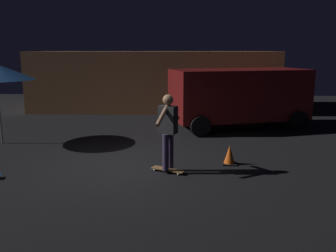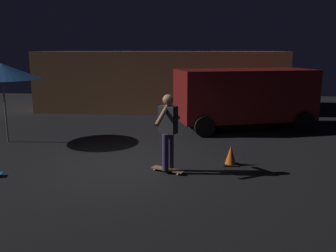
% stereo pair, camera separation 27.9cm
% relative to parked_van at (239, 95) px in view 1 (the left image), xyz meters
% --- Properties ---
extents(ground_plane, '(28.00, 28.00, 0.00)m').
position_rel_parked_van_xyz_m(ground_plane, '(-3.35, -4.59, -1.16)').
color(ground_plane, black).
extents(low_building, '(10.75, 4.34, 2.62)m').
position_rel_parked_van_xyz_m(low_building, '(-3.30, 4.45, 0.15)').
color(low_building, tan).
rests_on(low_building, ground_plane).
extents(parked_van, '(4.95, 3.32, 2.03)m').
position_rel_parked_van_xyz_m(parked_van, '(0.00, 0.00, 0.00)').
color(parked_van, maroon).
rests_on(parked_van, ground_plane).
extents(skateboard_ridden, '(0.79, 0.52, 0.07)m').
position_rel_parked_van_xyz_m(skateboard_ridden, '(-2.24, -4.94, -1.11)').
color(skateboard_ridden, olive).
rests_on(skateboard_ridden, ground_plane).
extents(skater, '(0.51, 0.92, 1.67)m').
position_rel_parked_van_xyz_m(skater, '(-2.24, -4.94, -0.12)').
color(skater, '#382D4C').
rests_on(skater, skateboard_ridden).
extents(traffic_cone, '(0.34, 0.34, 0.46)m').
position_rel_parked_van_xyz_m(traffic_cone, '(-0.81, -4.29, -0.95)').
color(traffic_cone, black).
rests_on(traffic_cone, ground_plane).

